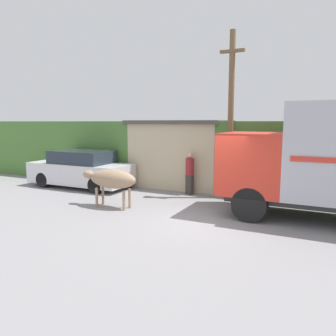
{
  "coord_description": "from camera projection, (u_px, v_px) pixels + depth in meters",
  "views": [
    {
      "loc": [
        3.25,
        -8.76,
        2.89
      ],
      "look_at": [
        -1.44,
        0.9,
        1.37
      ],
      "focal_mm": 35.0,
      "sensor_mm": 36.0,
      "label": 1
    }
  ],
  "objects": [
    {
      "name": "ground_plane",
      "position": [
        199.0,
        221.0,
        9.61
      ],
      "size": [
        60.0,
        60.0,
        0.0
      ],
      "primitive_type": "plane",
      "color": "gray"
    },
    {
      "name": "hillside_embankment",
      "position": [
        248.0,
        153.0,
        15.05
      ],
      "size": [
        32.0,
        5.58,
        2.91
      ],
      "color": "#4C7A38",
      "rests_on": "ground_plane"
    },
    {
      "name": "building_backdrop",
      "position": [
        180.0,
        153.0,
        14.78
      ],
      "size": [
        4.31,
        2.7,
        2.95
      ],
      "color": "#C6B793",
      "rests_on": "ground_plane"
    },
    {
      "name": "brown_cow",
      "position": [
        111.0,
        179.0,
        11.04
      ],
      "size": [
        2.14,
        0.64,
        1.3
      ],
      "rotation": [
        0.0,
        0.0,
        -0.13
      ],
      "color": "#9E7F60",
      "rests_on": "ground_plane"
    },
    {
      "name": "parked_suv",
      "position": [
        81.0,
        169.0,
        14.54
      ],
      "size": [
        4.69,
        1.83,
        1.63
      ],
      "rotation": [
        0.0,
        0.0,
        -0.01
      ],
      "color": "silver",
      "rests_on": "ground_plane"
    },
    {
      "name": "pedestrian_on_hill",
      "position": [
        190.0,
        171.0,
        13.05
      ],
      "size": [
        0.41,
        0.41,
        1.69
      ],
      "rotation": [
        0.0,
        0.0,
        2.85
      ],
      "color": "#38332D",
      "rests_on": "ground_plane"
    },
    {
      "name": "utility_pole",
      "position": [
        231.0,
        113.0,
        12.09
      ],
      "size": [
        0.9,
        0.21,
        6.16
      ],
      "color": "brown",
      "rests_on": "ground_plane"
    }
  ]
}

